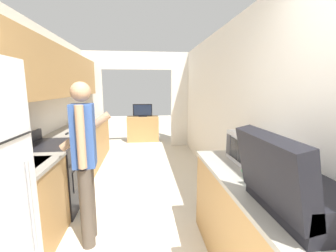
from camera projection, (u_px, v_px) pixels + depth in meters
The scene contains 13 objects.
wall_left at pixel (35, 94), 2.98m from camera, with size 0.38×7.77×2.50m.
wall_right at pixel (241, 115), 2.85m from camera, with size 0.06×7.77×2.50m.
wall_far_with_doorway at pixel (137, 93), 5.91m from camera, with size 3.10×0.06×2.50m.
counter_left at pixel (76, 154), 3.93m from camera, with size 0.62×4.12×0.88m.
counter_right at pixel (257, 231), 1.84m from camera, with size 0.62×1.70×0.88m.
range_oven at pixel (54, 176), 2.95m from camera, with size 0.66×0.75×1.02m.
person at pixel (85, 160), 2.23m from camera, with size 0.53×0.40×1.65m.
suitcase at pixel (292, 188), 1.28m from camera, with size 0.50×0.63×0.47m.
microwave at pixel (251, 148), 2.16m from camera, with size 0.33×0.47×0.28m.
book_stack at pixel (263, 175), 1.77m from camera, with size 0.24×0.29×0.08m.
tv_cabinet at pixel (143, 129), 6.71m from camera, with size 0.92×0.42×0.74m.
television at pixel (143, 111), 6.58m from camera, with size 0.56×0.16×0.37m.
knife at pixel (68, 133), 3.53m from camera, with size 0.05×0.31×0.02m.
Camera 1 is at (0.14, -0.62, 1.60)m, focal length 24.00 mm.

